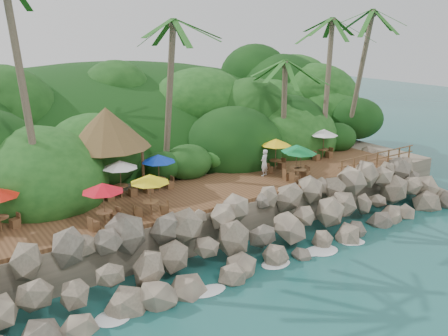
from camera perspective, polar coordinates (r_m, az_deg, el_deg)
ground at (r=24.85m, az=8.00°, el=-10.80°), size 140.00×140.00×0.00m
land_base at (r=36.96m, az=-8.81°, el=0.11°), size 32.00×25.20×2.10m
jungle_hill at (r=43.89m, az=-13.05°, el=1.05°), size 44.80×28.00×15.40m
seawall at (r=25.71m, az=5.09°, el=-6.90°), size 29.00×4.00×2.30m
terrace at (r=28.32m, az=-0.00°, el=-2.33°), size 26.00×5.00×0.20m
jungle_foliage at (r=36.41m, az=-8.05°, el=-1.84°), size 44.00×16.00×12.00m
foam_line at (r=25.03m, az=7.54°, el=-10.49°), size 25.20×0.80×0.06m
palms at (r=29.85m, az=-1.24°, el=17.74°), size 33.33×6.60×13.65m
palapa at (r=27.82m, az=-13.34°, el=4.55°), size 4.78×4.78×4.60m
dining_clusters at (r=27.03m, az=-2.17°, el=0.78°), size 22.67×5.04×2.07m
railing at (r=33.37m, az=17.22°, el=1.09°), size 7.20×0.10×1.00m
waiter at (r=30.15m, az=4.65°, el=0.62°), size 0.70×0.58×1.64m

